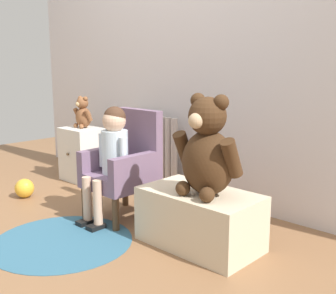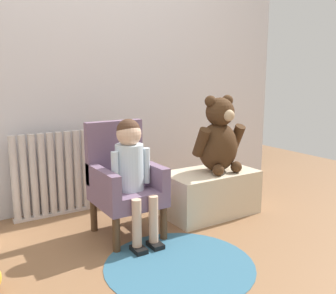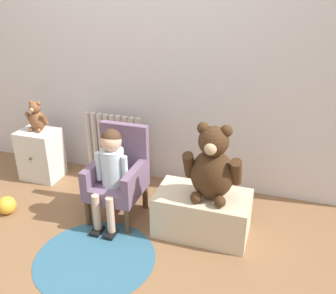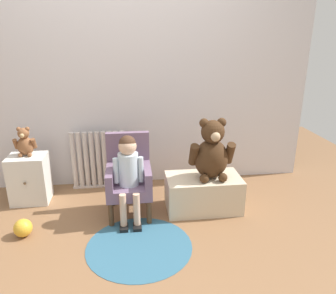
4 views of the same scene
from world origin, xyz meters
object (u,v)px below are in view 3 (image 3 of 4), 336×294
(low_bench, at_px, (202,213))
(floor_rug, at_px, (95,258))
(child_figure, at_px, (111,164))
(toy_ball, at_px, (7,205))
(small_teddy_bear, at_px, (37,117))
(radiator, at_px, (114,147))
(child_armchair, at_px, (119,174))
(large_teddy_bear, at_px, (212,167))
(small_dresser, at_px, (41,154))

(low_bench, height_order, floor_rug, low_bench)
(child_figure, distance_m, toy_ball, 0.96)
(child_figure, relative_size, small_teddy_bear, 2.74)
(radiator, relative_size, child_armchair, 0.85)
(large_teddy_bear, bearing_deg, toy_ball, -171.31)
(radiator, xyz_separation_m, toy_ball, (-0.54, -0.83, -0.23))
(toy_ball, bearing_deg, floor_rug, -15.50)
(small_dresser, relative_size, toy_ball, 3.18)
(radiator, bearing_deg, small_teddy_bear, -162.10)
(child_armchair, relative_size, low_bench, 1.06)
(child_armchair, bearing_deg, large_teddy_bear, -4.00)
(child_armchair, relative_size, small_teddy_bear, 2.61)
(low_bench, distance_m, large_teddy_bear, 0.40)
(floor_rug, bearing_deg, small_teddy_bear, 138.72)
(small_dresser, relative_size, large_teddy_bear, 0.85)
(small_teddy_bear, bearing_deg, radiator, 17.90)
(child_armchair, xyz_separation_m, low_bench, (0.67, -0.03, -0.19))
(floor_rug, xyz_separation_m, toy_ball, (-0.91, 0.25, 0.07))
(small_dresser, height_order, child_armchair, child_armchair)
(radiator, xyz_separation_m, child_figure, (0.31, -0.65, 0.19))
(radiator, relative_size, child_figure, 0.81)
(radiator, bearing_deg, floor_rug, -71.29)
(child_armchair, xyz_separation_m, large_teddy_bear, (0.72, -0.05, 0.21))
(small_teddy_bear, bearing_deg, low_bench, -12.92)
(low_bench, distance_m, floor_rug, 0.81)
(floor_rug, height_order, toy_ball, toy_ball)
(large_teddy_bear, bearing_deg, floor_rug, -143.39)
(radiator, distance_m, large_teddy_bear, 1.21)
(radiator, xyz_separation_m, large_teddy_bear, (1.03, -0.59, 0.26))
(radiator, distance_m, low_bench, 1.14)
(small_dresser, height_order, small_teddy_bear, small_teddy_bear)
(large_teddy_bear, height_order, small_teddy_bear, large_teddy_bear)
(small_dresser, relative_size, low_bench, 0.69)
(small_teddy_bear, bearing_deg, small_dresser, -88.30)
(child_armchair, height_order, toy_ball, child_armchair)
(radiator, distance_m, toy_ball, 1.02)
(low_bench, relative_size, small_teddy_bear, 2.46)
(radiator, relative_size, toy_ball, 4.16)
(radiator, relative_size, large_teddy_bear, 1.11)
(small_teddy_bear, distance_m, toy_ball, 0.81)
(small_dresser, xyz_separation_m, child_armchair, (0.94, -0.31, 0.12))
(toy_ball, bearing_deg, child_armchair, 18.91)
(small_dresser, relative_size, floor_rug, 0.57)
(toy_ball, bearing_deg, low_bench, 9.61)
(child_armchair, relative_size, toy_ball, 4.90)
(low_bench, xyz_separation_m, floor_rug, (-0.60, -0.51, -0.15))
(small_dresser, relative_size, small_teddy_bear, 1.70)
(floor_rug, bearing_deg, small_dresser, 139.44)
(small_dresser, bearing_deg, small_teddy_bear, 91.70)
(child_armchair, distance_m, large_teddy_bear, 0.76)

